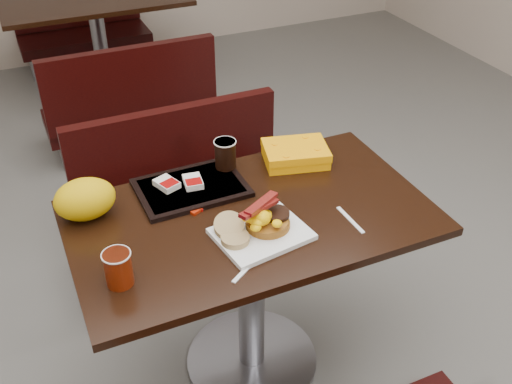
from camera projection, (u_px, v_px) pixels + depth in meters
name	position (u px, v px, depth m)	size (l,w,h in m)	color
floor	(252.00, 362.00, 2.44)	(6.00, 7.00, 0.01)	slate
table_near	(251.00, 295.00, 2.22)	(1.20, 0.70, 0.75)	black
bench_near_n	(190.00, 198.00, 2.76)	(1.00, 0.46, 0.72)	black
table_far	(101.00, 52.00, 4.17)	(1.20, 0.70, 0.75)	black
bench_far_s	(126.00, 94.00, 3.66)	(1.00, 0.46, 0.72)	black
bench_far_n	(82.00, 22.00, 4.71)	(1.00, 0.46, 0.72)	black
platter	(261.00, 234.00, 1.91)	(0.28, 0.22, 0.02)	white
pancake_stack	(268.00, 222.00, 1.92)	(0.14, 0.14, 0.03)	#965B19
sausage_patty	(276.00, 214.00, 1.92)	(0.09, 0.09, 0.01)	black
scrambled_eggs	(262.00, 219.00, 1.87)	(0.10, 0.08, 0.05)	#FFB405
bacon_strips	(259.00, 207.00, 1.86)	(0.16, 0.07, 0.01)	#47050A
muffin_bottom	(235.00, 239.00, 1.86)	(0.09, 0.09, 0.02)	tan
muffin_top	(229.00, 226.00, 1.89)	(0.10, 0.10, 0.02)	tan
coffee_cup_near	(118.00, 269.00, 1.71)	(0.08, 0.08, 0.11)	#951D05
fork	(243.00, 273.00, 1.77)	(0.14, 0.03, 0.00)	white
knife	(350.00, 220.00, 1.98)	(0.15, 0.01, 0.00)	white
condiment_syrup	(195.00, 210.00, 2.02)	(0.05, 0.03, 0.01)	#9E1C06
condiment_ketchup	(198.00, 208.00, 2.03)	(0.04, 0.03, 0.01)	#8C0504
tray	(191.00, 188.00, 2.12)	(0.37, 0.27, 0.02)	black
hashbrown_sleeve_left	(167.00, 184.00, 2.11)	(0.06, 0.08, 0.02)	silver
hashbrown_sleeve_right	(193.00, 182.00, 2.12)	(0.06, 0.08, 0.02)	silver
coffee_cup_far	(225.00, 154.00, 2.19)	(0.08, 0.08, 0.11)	black
clamshell	(296.00, 154.00, 2.27)	(0.24, 0.18, 0.06)	#FD9C04
paper_bag	(85.00, 199.00, 1.96)	(0.20, 0.15, 0.14)	#DDC207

